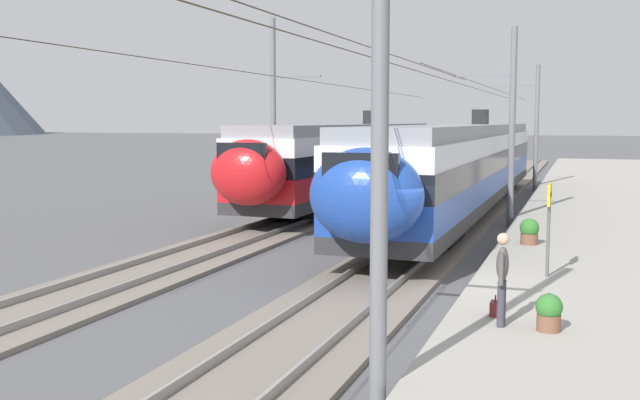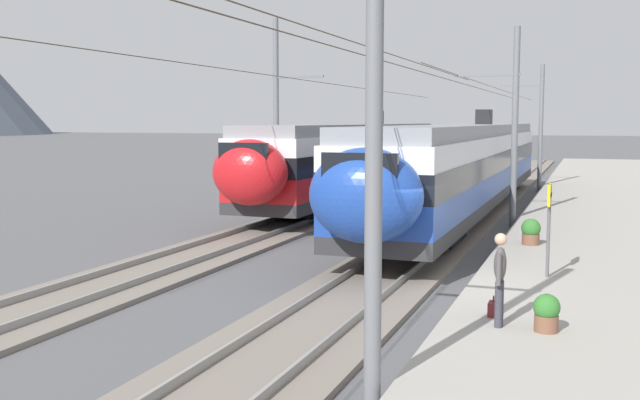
% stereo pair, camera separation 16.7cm
% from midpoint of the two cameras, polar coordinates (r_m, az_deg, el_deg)
% --- Properties ---
extents(ground_plane, '(400.00, 400.00, 0.00)m').
position_cam_midpoint_polar(ground_plane, '(17.96, 8.83, -6.91)').
color(ground_plane, '#565659').
extents(track_near, '(120.00, 3.00, 0.28)m').
position_cam_midpoint_polar(track_near, '(18.29, 4.21, -6.41)').
color(track_near, slate).
rests_on(track_near, ground).
extents(track_far, '(120.00, 3.00, 0.28)m').
position_cam_midpoint_polar(track_far, '(20.64, -11.83, -5.08)').
color(track_far, slate).
rests_on(track_far, ground).
extents(train_near_platform, '(31.29, 3.02, 4.27)m').
position_cam_midpoint_polar(train_near_platform, '(31.93, 11.25, 2.75)').
color(train_near_platform, '#2D2D30').
rests_on(train_near_platform, track_near).
extents(train_far_track, '(24.41, 2.97, 4.27)m').
position_cam_midpoint_polar(train_far_track, '(35.98, 2.59, 3.20)').
color(train_far_track, '#2D2D30').
rests_on(train_far_track, track_far).
extents(catenary_mast_west, '(43.69, 2.47, 8.19)m').
position_cam_midpoint_polar(catenary_mast_west, '(10.08, 3.78, 7.48)').
color(catenary_mast_west, slate).
rests_on(catenary_mast_west, ground).
extents(catenary_mast_mid, '(43.69, 2.47, 7.50)m').
position_cam_midpoint_polar(catenary_mast_mid, '(29.16, 14.47, 5.73)').
color(catenary_mast_mid, slate).
rests_on(catenary_mast_mid, ground).
extents(catenary_mast_east, '(43.69, 2.47, 7.16)m').
position_cam_midpoint_polar(catenary_mast_east, '(44.33, 16.37, 5.58)').
color(catenary_mast_east, slate).
rests_on(catenary_mast_east, ground).
extents(catenary_mast_far_side, '(43.69, 2.32, 8.36)m').
position_cam_midpoint_polar(catenary_mast_far_side, '(32.36, -2.99, 6.60)').
color(catenary_mast_far_side, slate).
rests_on(catenary_mast_far_side, ground).
extents(platform_sign, '(0.70, 0.08, 2.20)m').
position_cam_midpoint_polar(platform_sign, '(18.29, 17.33, -0.67)').
color(platform_sign, '#59595B').
rests_on(platform_sign, platform_slab).
extents(passenger_walking, '(0.53, 0.22, 1.69)m').
position_cam_midpoint_polar(passenger_walking, '(13.77, 13.90, -5.54)').
color(passenger_walking, '#383842').
rests_on(passenger_walking, platform_slab).
extents(handbag_beside_passenger, '(0.32, 0.18, 0.40)m').
position_cam_midpoint_polar(handbag_beside_passenger, '(14.62, 13.40, -8.07)').
color(handbag_beside_passenger, maroon).
rests_on(handbag_beside_passenger, platform_slab).
extents(potted_plant_platform_edge, '(0.47, 0.47, 0.67)m').
position_cam_midpoint_polar(potted_plant_platform_edge, '(13.77, 17.23, -8.12)').
color(potted_plant_platform_edge, brown).
rests_on(potted_plant_platform_edge, platform_slab).
extents(potted_plant_by_shelter, '(0.57, 0.57, 0.78)m').
position_cam_midpoint_polar(potted_plant_by_shelter, '(23.10, 15.98, -2.28)').
color(potted_plant_by_shelter, brown).
rests_on(potted_plant_by_shelter, platform_slab).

